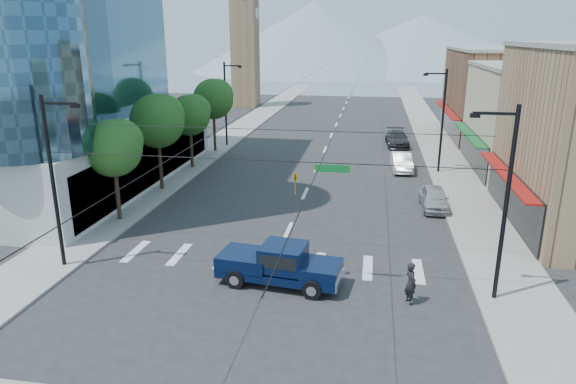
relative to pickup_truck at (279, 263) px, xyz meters
name	(u,v)px	position (x,y,z in m)	size (l,w,h in m)	color
ground	(269,273)	(-0.71, 1.01, -1.07)	(160.00, 160.00, 0.00)	#28282B
sidewalk_left	(239,129)	(-12.71, 41.01, -1.00)	(4.00, 120.00, 0.15)	gray
sidewalk_right	(432,135)	(11.29, 41.01, -1.00)	(4.00, 120.00, 0.15)	gray
shop_mid	(549,122)	(19.29, 25.01, 3.43)	(12.00, 14.00, 9.00)	tan
shop_far	(506,95)	(19.29, 41.01, 3.93)	(12.00, 18.00, 10.00)	brown
clock_tower	(245,41)	(-17.21, 63.01, 9.57)	(4.80, 4.80, 20.40)	#8C6B4C
mountain_left	(315,37)	(-15.71, 151.01, 9.93)	(80.00, 80.00, 22.00)	gray
mountain_right	(423,43)	(19.29, 161.01, 7.93)	(90.00, 90.00, 18.00)	gray
tree_near	(115,146)	(-11.78, 7.10, 3.92)	(3.65, 3.64, 6.71)	black
tree_midnear	(159,119)	(-11.78, 14.10, 4.52)	(4.09, 4.09, 7.52)	black
tree_midfar	(191,114)	(-11.78, 21.10, 3.92)	(3.65, 3.64, 6.71)	black
tree_far	(215,98)	(-11.78, 28.10, 4.52)	(4.09, 4.09, 7.52)	black
signal_rig	(268,193)	(-0.51, 0.01, 3.57)	(21.80, 0.20, 9.00)	black
lamp_pole_nw	(227,101)	(-11.37, 31.01, 3.87)	(2.00, 0.25, 9.00)	black
lamp_pole_ne	(441,117)	(9.96, 23.01, 3.87)	(2.00, 0.25, 9.00)	black
pickup_truck	(279,263)	(0.00, 0.00, 0.00)	(6.31, 2.93, 2.06)	#071437
pedestrian	(411,283)	(6.23, -0.88, -0.08)	(0.73, 0.48, 1.99)	black
parked_car_near	(434,198)	(8.69, 12.98, -0.31)	(1.81, 4.49, 1.53)	#B0B2B6
parked_car_mid	(401,162)	(6.89, 23.40, -0.29)	(1.67, 4.79, 1.58)	white
parked_car_far	(397,139)	(6.89, 34.18, -0.25)	(2.31, 5.68, 1.65)	#2C2B2E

